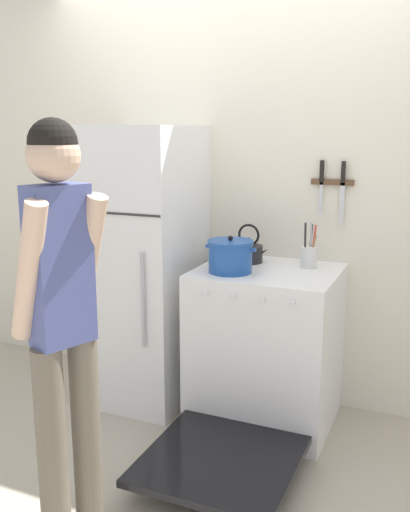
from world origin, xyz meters
TOP-DOWN VIEW (x-y plane):
  - ground_plane at (0.00, 0.00)m, footprint 14.00×14.00m
  - wall_back at (0.00, 0.03)m, footprint 10.00×0.06m
  - refrigerator at (-0.49, -0.33)m, footprint 0.61×0.68m
  - stove_range at (0.30, -0.37)m, footprint 0.77×1.37m
  - dutch_oven_pot at (0.13, -0.46)m, footprint 0.29×0.25m
  - tea_kettle at (0.14, -0.20)m, footprint 0.21×0.17m
  - utensil_jar at (0.49, -0.19)m, footprint 0.09×0.09m
  - person at (-0.15, -1.55)m, footprint 0.35×0.40m
  - wall_knife_strip at (0.57, -0.02)m, footprint 0.24×0.03m

SIDE VIEW (x-z plane):
  - ground_plane at x=0.00m, z-range 0.00..0.00m
  - stove_range at x=0.30m, z-range 0.00..0.89m
  - refrigerator at x=-0.49m, z-range 0.00..1.67m
  - tea_kettle at x=0.14m, z-range 0.85..1.07m
  - utensil_jar at x=0.49m, z-range 0.83..1.09m
  - person at x=-0.15m, z-range 0.12..1.81m
  - dutch_oven_pot at x=0.13m, z-range 0.88..1.08m
  - wall_back at x=0.00m, z-range 0.00..2.55m
  - wall_knife_strip at x=0.57m, z-range 1.18..1.54m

